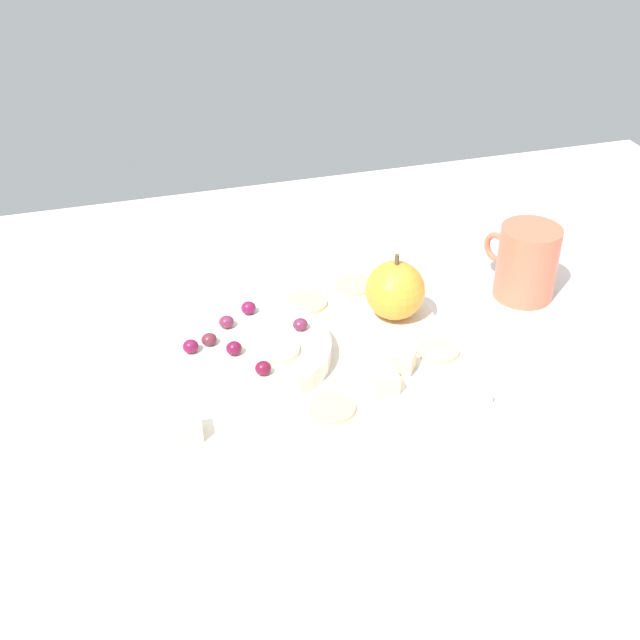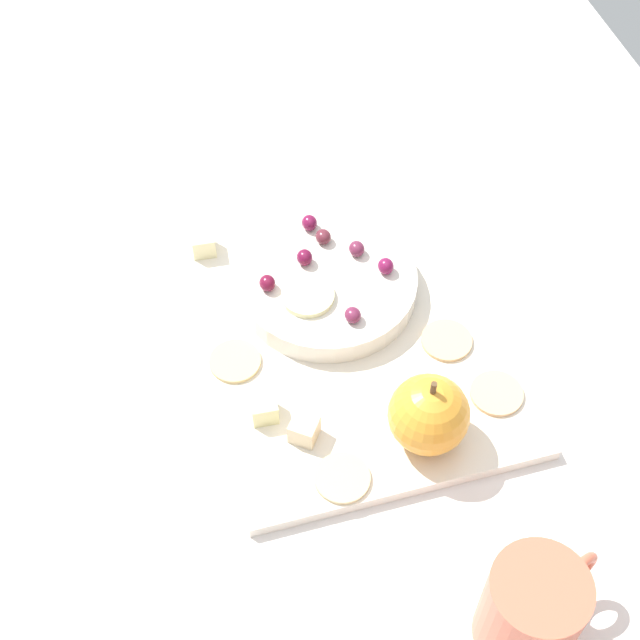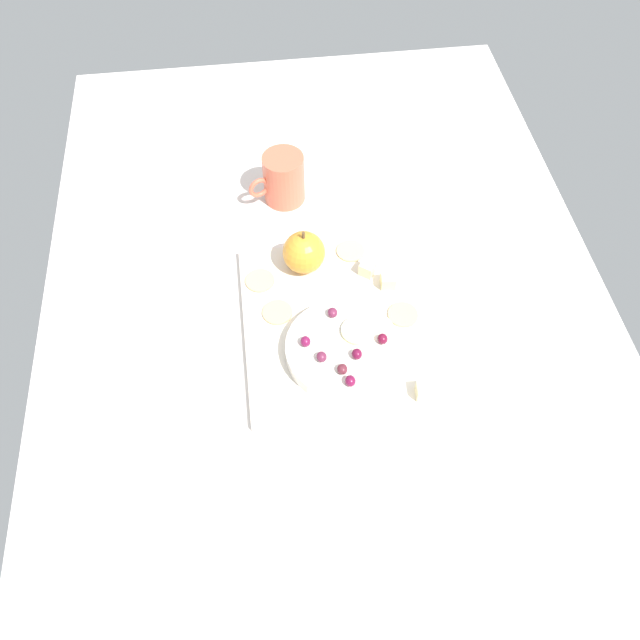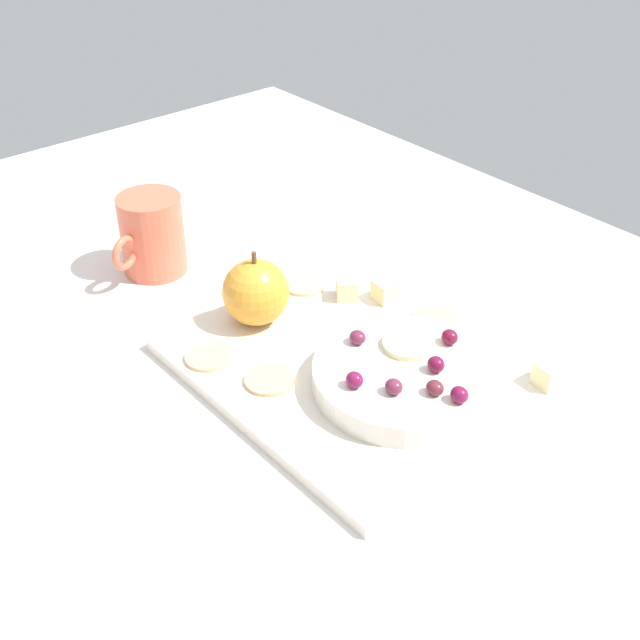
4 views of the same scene
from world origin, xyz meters
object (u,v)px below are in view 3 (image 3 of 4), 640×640
at_px(cheese_cube_2, 367,269).
at_px(grape_1, 335,312).
at_px(cup, 283,179).
at_px(grape_2, 357,354).
at_px(cracker_2, 403,315).
at_px(grape_0, 350,381).
at_px(cracker_1, 277,312).
at_px(cheese_cube_1, 424,391).
at_px(grape_5, 342,369).
at_px(cheese_cube_0, 388,281).
at_px(serving_dish, 343,350).
at_px(cracker_3, 351,251).
at_px(apple_slice_0, 358,331).
at_px(platter, 333,324).
at_px(grape_6, 305,341).
at_px(grape_3, 322,357).
at_px(apple_whole, 304,252).
at_px(cracker_0, 260,281).
at_px(grape_4, 383,339).

relative_size(cheese_cube_2, grape_1, 1.36).
relative_size(grape_1, cup, 0.16).
height_order(cheese_cube_2, grape_2, grape_2).
xyz_separation_m(cracker_2, grape_0, (0.12, -0.10, 0.03)).
bearing_deg(cracker_1, cheese_cube_1, 48.79).
distance_m(grape_1, grape_5, 0.10).
bearing_deg(cheese_cube_0, serving_dish, -37.15).
height_order(cracker_3, apple_slice_0, apple_slice_0).
relative_size(platter, grape_0, 19.61).
bearing_deg(grape_6, cheese_cube_1, 59.88).
distance_m(cracker_2, grape_2, 0.12).
distance_m(grape_0, grape_6, 0.09).
distance_m(serving_dish, grape_3, 0.04).
distance_m(grape_2, grape_3, 0.05).
bearing_deg(grape_5, cup, -173.42).
bearing_deg(cracker_3, grape_0, -9.19).
xyz_separation_m(apple_whole, cup, (-0.18, -0.02, -0.00)).
height_order(serving_dish, cracker_2, serving_dish).
xyz_separation_m(cheese_cube_0, cracker_0, (-0.03, -0.20, -0.01)).
height_order(cheese_cube_0, cheese_cube_2, same).
bearing_deg(cheese_cube_2, grape_2, -15.05).
relative_size(grape_0, grape_5, 1.00).
height_order(platter, cheese_cube_0, cheese_cube_0).
bearing_deg(cracker_2, cracker_0, -113.91).
relative_size(cracker_3, grape_0, 2.84).
xyz_separation_m(serving_dish, cup, (-0.35, -0.05, 0.02)).
bearing_deg(serving_dish, cracker_3, 167.76).
xyz_separation_m(cracker_3, grape_6, (0.19, -0.10, 0.03)).
height_order(cracker_0, grape_3, grape_3).
distance_m(cheese_cube_2, grape_5, 0.21).
xyz_separation_m(serving_dish, cracker_1, (-0.09, -0.09, -0.01)).
distance_m(apple_whole, cup, 0.18).
bearing_deg(platter, serving_dish, 6.36).
distance_m(grape_5, grape_6, 0.07).
distance_m(grape_2, apple_slice_0, 0.04).
xyz_separation_m(cheese_cube_0, grape_4, (0.12, -0.03, 0.02)).
distance_m(cheese_cube_0, cracker_3, 0.09).
bearing_deg(grape_4, cracker_1, -120.65).
height_order(cheese_cube_1, cheese_cube_2, same).
height_order(cheese_cube_1, grape_1, grape_1).
relative_size(cracker_3, apple_slice_0, 0.96).
bearing_deg(grape_4, cheese_cube_2, 178.27).
bearing_deg(cup, serving_dish, 8.74).
xyz_separation_m(grape_1, grape_2, (0.08, 0.02, 0.00)).
xyz_separation_m(platter, cracker_3, (-0.14, 0.05, 0.01)).
distance_m(cheese_cube_2, cracker_1, 0.17).
height_order(cracker_2, grape_0, grape_0).
relative_size(grape_2, grape_5, 1.00).
bearing_deg(cracker_1, apple_slice_0, 59.94).
height_order(grape_3, apple_slice_0, grape_3).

